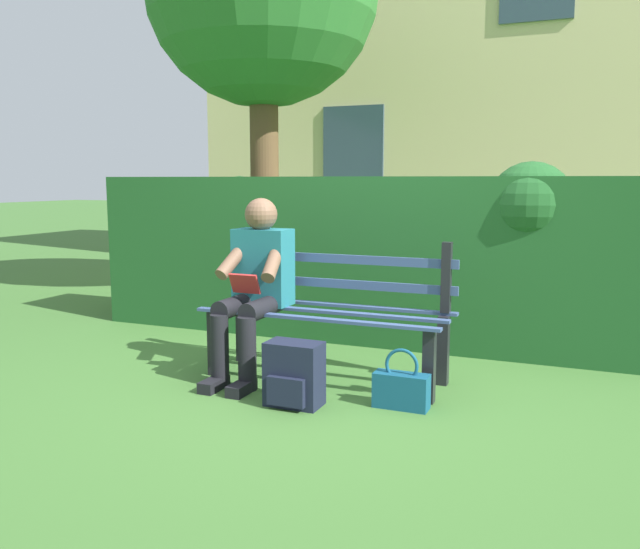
{
  "coord_description": "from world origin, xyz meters",
  "views": [
    {
      "loc": [
        -1.62,
        3.96,
        1.32
      ],
      "look_at": [
        0.0,
        0.1,
        0.72
      ],
      "focal_mm": 37.18,
      "sensor_mm": 36.0,
      "label": 1
    }
  ],
  "objects_px": {
    "person_seated": "(255,282)",
    "handbag": "(401,389)",
    "park_bench": "(330,312)",
    "backpack": "(294,375)"
  },
  "relations": [
    {
      "from": "park_bench",
      "to": "backpack",
      "type": "xyz_separation_m",
      "value": [
        -0.02,
        0.62,
        -0.26
      ]
    },
    {
      "from": "handbag",
      "to": "person_seated",
      "type": "bearing_deg",
      "value": -12.59
    },
    {
      "from": "person_seated",
      "to": "backpack",
      "type": "distance_m",
      "value": 0.8
    },
    {
      "from": "backpack",
      "to": "person_seated",
      "type": "bearing_deg",
      "value": -41.88
    },
    {
      "from": "backpack",
      "to": "handbag",
      "type": "bearing_deg",
      "value": -161.67
    },
    {
      "from": "person_seated",
      "to": "handbag",
      "type": "height_order",
      "value": "person_seated"
    },
    {
      "from": "person_seated",
      "to": "handbag",
      "type": "relative_size",
      "value": 3.37
    },
    {
      "from": "park_bench",
      "to": "person_seated",
      "type": "bearing_deg",
      "value": 20.86
    },
    {
      "from": "backpack",
      "to": "handbag",
      "type": "distance_m",
      "value": 0.63
    },
    {
      "from": "person_seated",
      "to": "backpack",
      "type": "xyz_separation_m",
      "value": [
        -0.49,
        0.44,
        -0.46
      ]
    }
  ]
}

